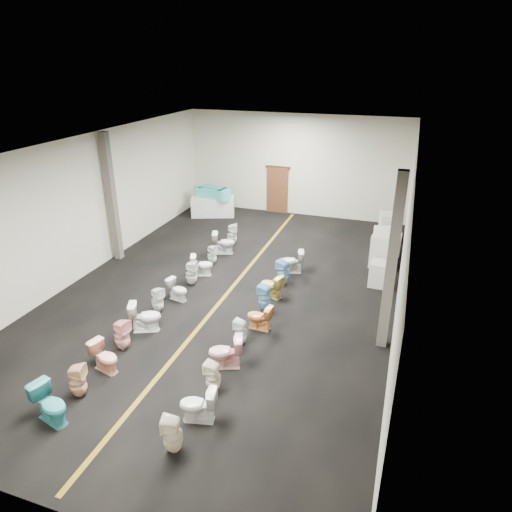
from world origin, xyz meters
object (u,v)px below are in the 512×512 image
object	(u,v)px
display_table	(213,206)
toilet_right_1	(198,405)
toilet_left_2	(105,357)
toilet_left_5	(157,300)
toilet_left_0	(51,404)
toilet_left_11	(232,235)
appliance_crate_a	(380,274)
toilet_right_0	(173,435)
toilet_right_4	(241,332)
toilet_right_7	(271,286)
toilet_left_8	(202,265)
toilet_right_9	(292,261)
toilet_left_7	(191,273)
toilet_left_9	(212,255)
appliance_crate_b	(384,250)
toilet_right_6	(265,298)
toilet_right_3	(226,352)
toilet_left_6	(178,290)
toilet_right_2	(213,377)
bathtub	(212,193)
toilet_left_10	(224,243)
appliance_crate_d	(389,227)
toilet_left_3	(122,335)
toilet_left_1	(77,381)
appliance_crate_c	(386,241)
toilet_right_8	(283,273)
toilet_left_4	(145,317)

from	to	relation	value
display_table	toilet_right_1	world-z (taller)	display_table
toilet_left_2	toilet_left_5	xyz separation A→B (m)	(-0.21, 2.75, 0.01)
toilet_left_0	toilet_left_2	distance (m)	1.72
toilet_left_2	toilet_left_11	xyz separation A→B (m)	(-0.04, 8.13, 0.05)
appliance_crate_a	toilet_right_0	distance (m)	8.65
toilet_right_4	toilet_right_7	bearing A→B (deg)	-178.31
toilet_left_8	toilet_right_9	bearing A→B (deg)	-89.08
toilet_left_7	toilet_left_0	bearing A→B (deg)	171.91
display_table	toilet_left_9	bearing A→B (deg)	-66.65
appliance_crate_b	toilet_right_6	size ratio (longest dim) A/B	1.48
toilet_left_7	toilet_right_3	xyz separation A→B (m)	(2.64, -3.57, 0.00)
toilet_right_7	toilet_left_6	bearing A→B (deg)	-47.93
toilet_right_1	toilet_right_2	bearing A→B (deg)	171.99
bathtub	toilet_left_10	bearing A→B (deg)	-52.30
appliance_crate_d	toilet_left_3	bearing A→B (deg)	-120.47
toilet_left_8	toilet_right_4	bearing A→B (deg)	-163.51
appliance_crate_d	toilet_left_1	xyz separation A→B (m)	(-5.68, -11.58, -0.14)
appliance_crate_a	appliance_crate_c	world-z (taller)	appliance_crate_c
toilet_left_2	toilet_left_3	world-z (taller)	toilet_left_3
appliance_crate_b	toilet_right_8	size ratio (longest dim) A/B	1.38
toilet_left_8	toilet_right_9	distance (m)	3.03
toilet_right_7	toilet_left_3	bearing A→B (deg)	-15.89
toilet_left_7	toilet_left_1	bearing A→B (deg)	172.18
toilet_left_7	toilet_left_9	xyz separation A→B (m)	(-0.01, 1.67, -0.05)
appliance_crate_d	toilet_left_10	world-z (taller)	appliance_crate_d
display_table	toilet_left_7	world-z (taller)	display_table
toilet_left_3	toilet_left_9	distance (m)	5.40
toilet_left_3	toilet_left_11	bearing A→B (deg)	9.04
appliance_crate_a	bathtub	bearing A→B (deg)	148.96
toilet_left_8	toilet_left_4	bearing A→B (deg)	158.16
toilet_right_9	toilet_left_0	bearing A→B (deg)	-34.71
bathtub	toilet_left_8	distance (m)	6.30
toilet_left_7	toilet_right_3	bearing A→B (deg)	-151.56
toilet_right_0	toilet_right_3	xyz separation A→B (m)	(-0.04, 2.64, 0.01)
toilet_left_8	toilet_right_9	xyz separation A→B (m)	(2.79, 1.18, 0.03)
toilet_left_10	toilet_right_1	distance (m)	8.50
toilet_left_11	toilet_right_2	xyz separation A→B (m)	(2.70, -7.98, -0.05)
appliance_crate_a	toilet_left_0	world-z (taller)	toilet_left_0
appliance_crate_c	toilet_left_9	world-z (taller)	appliance_crate_c
appliance_crate_a	toilet_left_5	bearing A→B (deg)	-147.61
toilet_left_0	toilet_left_8	xyz separation A→B (m)	(0.02, 7.05, -0.05)
toilet_left_0	toilet_left_9	size ratio (longest dim) A/B	1.16
display_table	toilet_left_1	xyz separation A→B (m)	(2.18, -12.15, -0.02)
toilet_left_3	toilet_left_10	distance (m)	6.43
toilet_left_8	toilet_right_2	size ratio (longest dim) A/B	0.99
toilet_left_11	toilet_right_4	xyz separation A→B (m)	(2.65, -6.11, -0.08)
appliance_crate_a	appliance_crate_c	distance (m)	2.75
appliance_crate_b	toilet_left_9	size ratio (longest dim) A/B	1.64
toilet_left_8	toilet_left_0	bearing A→B (deg)	157.93
toilet_left_6	toilet_left_1	bearing A→B (deg)	-167.67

